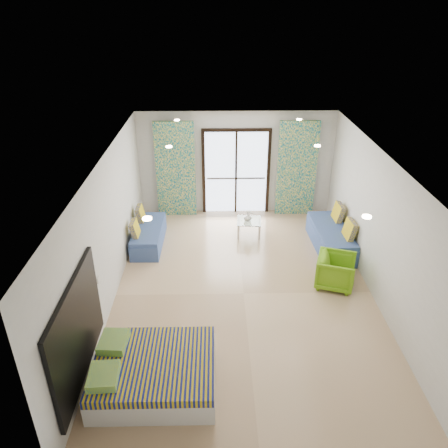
{
  "coord_description": "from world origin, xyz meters",
  "views": [
    {
      "loc": [
        -0.52,
        -6.95,
        5.16
      ],
      "look_at": [
        -0.37,
        0.75,
        1.15
      ],
      "focal_mm": 35.0,
      "sensor_mm": 36.0,
      "label": 1
    }
  ],
  "objects_px": {
    "bed": "(153,372)",
    "daybed_left": "(148,235)",
    "daybed_right": "(331,237)",
    "coffee_table": "(249,222)",
    "armchair": "(336,270)"
  },
  "relations": [
    {
      "from": "daybed_left",
      "to": "coffee_table",
      "type": "distance_m",
      "value": 2.42
    },
    {
      "from": "bed",
      "to": "coffee_table",
      "type": "bearing_deg",
      "value": 69.45
    },
    {
      "from": "bed",
      "to": "armchair",
      "type": "xyz_separation_m",
      "value": [
        3.31,
        2.5,
        0.11
      ]
    },
    {
      "from": "coffee_table",
      "to": "armchair",
      "type": "height_order",
      "value": "armchair"
    },
    {
      "from": "daybed_left",
      "to": "coffee_table",
      "type": "relative_size",
      "value": 2.44
    },
    {
      "from": "daybed_left",
      "to": "armchair",
      "type": "distance_m",
      "value": 4.32
    },
    {
      "from": "bed",
      "to": "armchair",
      "type": "height_order",
      "value": "armchair"
    },
    {
      "from": "bed",
      "to": "daybed_right",
      "type": "height_order",
      "value": "daybed_right"
    },
    {
      "from": "bed",
      "to": "daybed_right",
      "type": "distance_m",
      "value": 5.36
    },
    {
      "from": "bed",
      "to": "daybed_left",
      "type": "bearing_deg",
      "value": 98.63
    },
    {
      "from": "coffee_table",
      "to": "armchair",
      "type": "distance_m",
      "value": 2.66
    },
    {
      "from": "daybed_right",
      "to": "coffee_table",
      "type": "bearing_deg",
      "value": 157.84
    },
    {
      "from": "bed",
      "to": "daybed_left",
      "type": "relative_size",
      "value": 1.09
    },
    {
      "from": "bed",
      "to": "daybed_left",
      "type": "height_order",
      "value": "daybed_left"
    },
    {
      "from": "daybed_right",
      "to": "armchair",
      "type": "relative_size",
      "value": 2.52
    }
  ]
}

